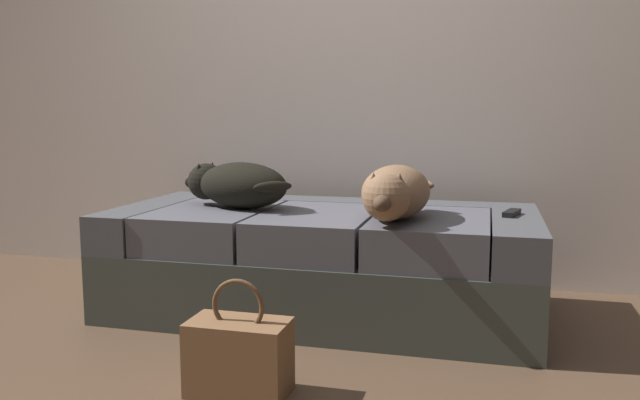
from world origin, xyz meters
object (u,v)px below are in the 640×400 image
tv_remote (512,213)px  handbag (239,355)px  couch (323,261)px  dog_tan (395,193)px  dog_dark (236,185)px

tv_remote → handbag: 1.32m
couch → dog_tan: bearing=-29.2°
couch → handbag: (-0.05, -0.90, -0.11)m
dog_dark → tv_remote: size_ratio=4.00×
couch → tv_remote: (0.81, 0.04, 0.25)m
dog_tan → tv_remote: bearing=27.0°
dog_tan → tv_remote: 0.53m
dog_tan → handbag: 0.93m
dog_dark → handbag: dog_dark is taller
dog_dark → tv_remote: bearing=3.7°
couch → dog_tan: (0.35, -0.19, 0.35)m
couch → dog_dark: dog_dark is taller
dog_dark → dog_tan: bearing=-11.9°
couch → tv_remote: tv_remote is taller
dog_tan → handbag: (-0.39, -0.71, -0.45)m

